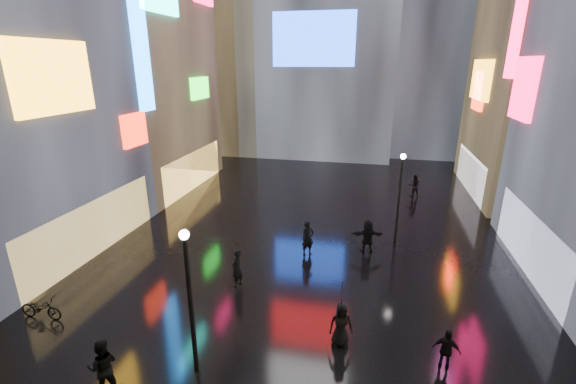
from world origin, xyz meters
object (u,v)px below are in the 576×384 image
(lamp_near, at_px, (190,296))
(bicycle, at_px, (41,308))
(pedestrian_3, at_px, (447,350))
(lamp_far, at_px, (400,193))

(lamp_near, bearing_deg, bicycle, 170.32)
(pedestrian_3, height_order, bicycle, pedestrian_3)
(lamp_far, xyz_separation_m, bicycle, (-14.36, -10.54, -2.47))
(pedestrian_3, bearing_deg, lamp_near, 26.14)
(lamp_near, relative_size, bicycle, 2.87)
(lamp_near, xyz_separation_m, lamp_far, (6.99, 11.80, 0.00))
(pedestrian_3, bearing_deg, bicycle, 15.44)
(lamp_near, bearing_deg, lamp_far, 59.34)
(pedestrian_3, distance_m, bicycle, 15.58)
(lamp_near, height_order, lamp_far, same)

